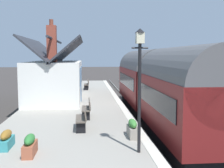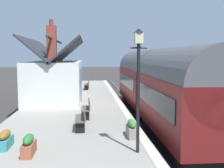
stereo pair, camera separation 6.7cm
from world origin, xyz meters
name	(u,v)px [view 2 (the right image)]	position (x,y,z in m)	size (l,w,h in m)	color
ground_plane	(138,117)	(0.00, 0.00, 0.00)	(160.00, 160.00, 0.00)	#383330
platform	(75,111)	(0.00, 4.02, 0.46)	(32.00, 6.04, 0.92)	gray
platform_edge_coping	(120,103)	(0.00, 1.18, 0.93)	(32.00, 0.36, 0.02)	beige
rail_near	(162,115)	(0.00, -1.62, 0.07)	(52.00, 0.08, 0.14)	gray
rail_far	(141,115)	(0.00, -0.18, 0.07)	(52.00, 0.08, 0.14)	gray
train	(158,85)	(-1.55, -0.90, 2.21)	(16.43, 2.73, 4.32)	black
station_building	(56,79)	(1.63, 5.35, 2.37)	(7.76, 3.59, 5.15)	white
bench_by_lamp	(82,118)	(-6.30, 3.44, 1.39)	(1.41, 0.47, 0.88)	brown
bench_near_building	(87,108)	(-4.15, 3.25, 1.39)	(1.40, 0.43, 0.88)	brown
bench_platform_end	(87,84)	(7.28, 3.27, 1.39)	(1.41, 0.47, 0.88)	brown
planter_bench_right	(5,139)	(-8.39, 5.87, 1.20)	(0.91, 0.32, 0.59)	teal
planter_edge_far	(29,145)	(-9.12, 4.98, 1.22)	(0.90, 0.32, 0.63)	#9E5138
planter_by_door	(132,129)	(-7.50, 1.57, 1.23)	(0.98, 0.32, 0.65)	gray
lamp_post_platform	(138,67)	(-9.18, 1.65, 3.57)	(0.32, 0.50, 3.81)	black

